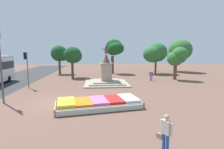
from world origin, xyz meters
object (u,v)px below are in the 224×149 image
object	(u,v)px
statue_monument	(106,77)
banner_pole	(0,58)
flower_planter	(99,104)
pedestrian_near_planter	(151,75)
traffic_light_mid_block	(26,63)
pedestrian_with_handbag	(166,131)

from	to	relation	value
statue_monument	banner_pole	distance (m)	12.29
flower_planter	pedestrian_near_planter	bearing A→B (deg)	55.84
traffic_light_mid_block	banner_pole	size ratio (longest dim) A/B	0.59
statue_monument	banner_pole	bearing A→B (deg)	-138.54
banner_pole	pedestrian_with_handbag	distance (m)	13.49
statue_monument	pedestrian_near_planter	xyz separation A→B (m)	(6.68, 1.87, -0.03)
statue_monument	traffic_light_mid_block	bearing A→B (deg)	-168.37
flower_planter	pedestrian_with_handbag	size ratio (longest dim) A/B	4.05
banner_pole	pedestrian_with_handbag	world-z (taller)	banner_pole
pedestrian_near_planter	banner_pole	bearing A→B (deg)	-147.97
statue_monument	pedestrian_near_planter	world-z (taller)	statue_monument
banner_pole	pedestrian_near_planter	distance (m)	18.67
statue_monument	banner_pole	world-z (taller)	banner_pole
banner_pole	pedestrian_near_planter	world-z (taller)	banner_pole
statue_monument	banner_pole	size ratio (longest dim) A/B	0.79
traffic_light_mid_block	banner_pole	world-z (taller)	banner_pole
flower_planter	traffic_light_mid_block	size ratio (longest dim) A/B	1.62
flower_planter	banner_pole	world-z (taller)	banner_pole
traffic_light_mid_block	pedestrian_near_planter	world-z (taller)	traffic_light_mid_block
flower_planter	pedestrian_with_handbag	distance (m)	6.87
traffic_light_mid_block	pedestrian_with_handbag	bearing A→B (deg)	-53.00
pedestrian_with_handbag	traffic_light_mid_block	bearing A→B (deg)	127.00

